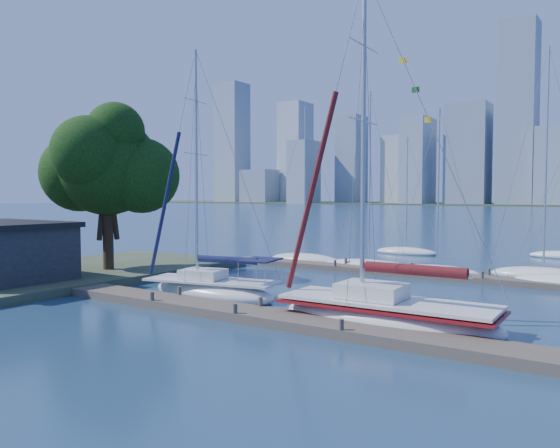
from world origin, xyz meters
The scene contains 12 objects.
ground centered at (0.00, 0.00, 0.00)m, with size 700.00×700.00×0.00m, color navy.
near_dock centered at (0.00, 0.00, 0.20)m, with size 26.00×2.00×0.40m, color #4F453A.
far_dock centered at (2.00, 16.00, 0.18)m, with size 30.00×1.80×0.36m, color #4F453A.
shore centered at (-17.00, 3.00, 0.25)m, with size 12.00×22.00×0.50m, color #38472D.
tree centered at (-14.96, 4.48, 7.43)m, with size 8.69×7.91×11.17m.
sailboat_navy centered at (-4.66, 2.95, 1.12)m, with size 8.11×4.00×13.44m.
sailboat_maroon centered at (5.53, 1.99, 1.10)m, with size 9.45×3.32×14.97m.
bg_boat_0 centered at (-8.39, 18.26, 0.27)m, with size 6.58×4.26×12.60m.
bg_boat_1 centered at (-2.52, 17.61, 0.25)m, with size 7.44×4.72×13.10m.
bg_boat_2 centered at (2.55, 17.40, 0.24)m, with size 5.85×2.37×11.42m.
bg_boat_3 centered at (8.71, 19.48, 0.30)m, with size 6.53×2.57×15.01m.
bg_boat_6 centered at (-4.03, 28.73, 0.23)m, with size 5.73×2.10×10.90m.
Camera 1 is at (14.28, -18.49, 5.33)m, focal length 35.00 mm.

